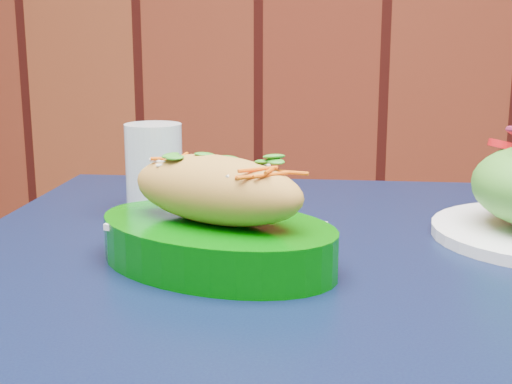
# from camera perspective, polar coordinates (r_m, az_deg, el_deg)

# --- Properties ---
(cafe_table) EXTENTS (0.83, 0.83, 0.75)m
(cafe_table) POSITION_cam_1_polar(r_m,az_deg,el_deg) (0.71, 6.99, -12.67)
(cafe_table) COLOR black
(cafe_table) RESTS_ON ground
(banh_mi_basket) EXTENTS (0.29, 0.24, 0.11)m
(banh_mi_basket) POSITION_cam_1_polar(r_m,az_deg,el_deg) (0.66, -3.20, -2.40)
(banh_mi_basket) COLOR #005B03
(banh_mi_basket) RESTS_ON cafe_table
(water_glass) EXTENTS (0.07, 0.07, 0.11)m
(water_glass) POSITION_cam_1_polar(r_m,az_deg,el_deg) (0.85, -8.15, 1.79)
(water_glass) COLOR silver
(water_glass) RESTS_ON cafe_table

